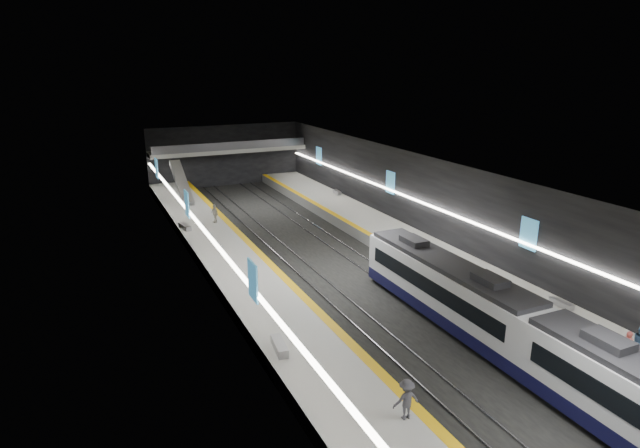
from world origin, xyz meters
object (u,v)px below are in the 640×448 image
passenger_right_a (627,347)px  passenger_left_b (406,400)px  passenger_left_a (215,214)px  bench_left_far (185,227)px  bench_right_near (561,304)px  bench_right_far (337,192)px  bench_left_near (279,346)px  escalator (181,182)px  train (537,341)px

passenger_right_a → passenger_left_b: 12.87m
passenger_left_a → bench_left_far: bearing=-91.3°
bench_left_far → bench_right_near: bearing=-67.1°
bench_right_near → bench_right_far: 32.86m
bench_left_far → passenger_right_a: size_ratio=1.06×
passenger_right_a → passenger_left_a: (-13.13, 33.53, 0.02)m
bench_left_near → bench_right_near: size_ratio=1.25×
escalator → passenger_left_a: escalator is taller
escalator → bench_right_far: 17.80m
bench_left_far → bench_right_far: bearing=6.7°
train → bench_right_near: bearing=32.8°
bench_right_far → passenger_left_b: passenger_left_b is taller
bench_right_far → passenger_right_a: (-2.71, -39.01, 0.68)m
bench_right_far → passenger_right_a: size_ratio=0.94×
bench_left_far → passenger_right_a: 36.37m
passenger_right_a → bench_right_far: bearing=-16.1°
escalator → passenger_left_a: 10.87m
passenger_right_a → passenger_left_a: bearing=9.2°
bench_left_far → escalator: bearing=68.2°
bench_right_near → bench_right_far: bearing=86.2°
bench_left_near → passenger_left_b: passenger_left_b is taller
train → escalator: bearing=103.3°
bench_right_far → passenger_right_a: bearing=-89.2°
bench_left_far → passenger_left_a: passenger_left_a is taller
passenger_left_a → bench_right_near: bearing=10.6°
passenger_left_a → passenger_left_b: (0.29, -32.65, 0.05)m
bench_right_far → train: bearing=-95.8°
escalator → bench_left_far: (-2.00, -11.74, -1.67)m
bench_right_far → bench_left_far: bearing=-156.4°
train → passenger_left_a: (-8.93, 31.57, -0.30)m
bench_right_far → bench_left_near: bearing=-116.5°
bench_right_near → passenger_left_a: bearing=116.4°
passenger_right_a → passenger_left_b: (-12.84, 0.88, 0.06)m
train → bench_left_near: size_ratio=14.99×
bench_right_far → passenger_left_a: size_ratio=0.92×
bench_right_far → passenger_right_a: 39.11m
escalator → passenger_right_a: escalator is taller
train → escalator: escalator is taller
bench_right_near → train: bearing=-150.2°
bench_right_near → passenger_right_a: (-2.30, -6.15, 0.68)m
train → passenger_left_b: train is taller
bench_left_far → bench_right_far: 19.98m
escalator → bench_left_near: 35.84m
bench_left_far → bench_right_far: size_ratio=1.13×
passenger_left_a → passenger_left_b: size_ratio=0.95×
bench_right_far → passenger_left_b: (-15.55, -38.13, 0.74)m
escalator → bench_left_far: escalator is taller
passenger_right_a → train: bearing=52.8°
train → passenger_right_a: (4.20, -1.96, -0.32)m
escalator → passenger_left_b: (1.36, -43.42, -0.96)m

